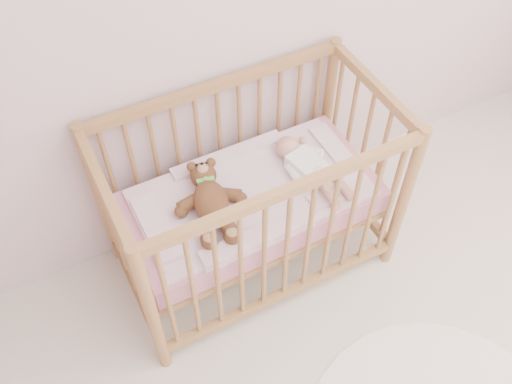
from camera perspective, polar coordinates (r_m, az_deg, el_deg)
crib at (r=2.78m, az=-0.47°, el=-0.86°), size 1.36×0.76×1.00m
mattress at (r=2.79m, az=-0.47°, el=-1.05°), size 1.22×0.62×0.13m
blanket at (r=2.74m, az=-0.48°, el=-0.08°), size 1.10×0.58×0.06m
baby at (r=2.77m, az=5.18°, el=2.81°), size 0.34×0.55×0.12m
teddy_bear at (r=2.60m, az=-4.54°, el=-0.89°), size 0.45×0.57×0.14m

